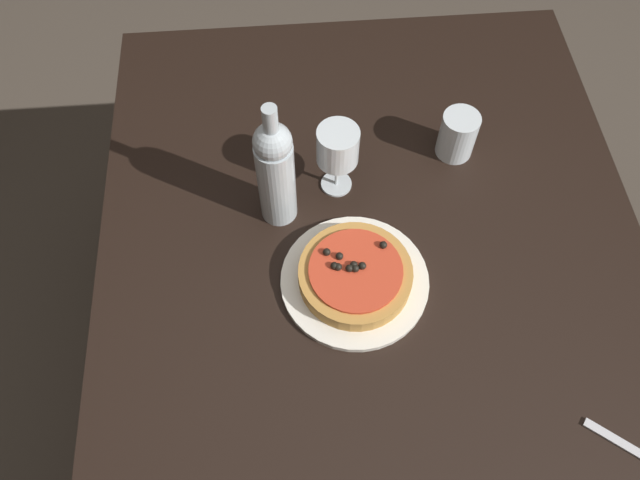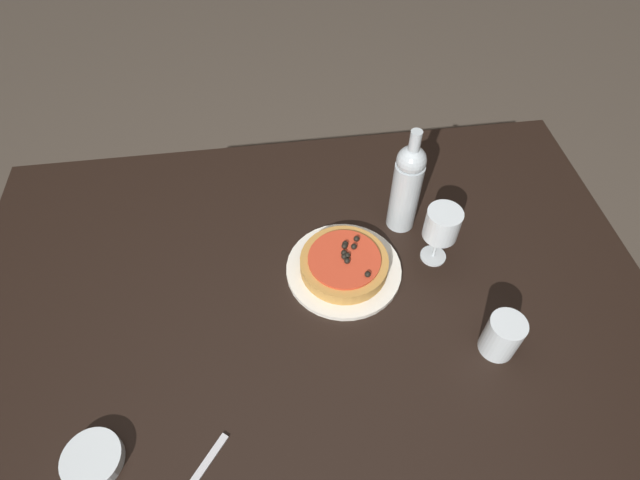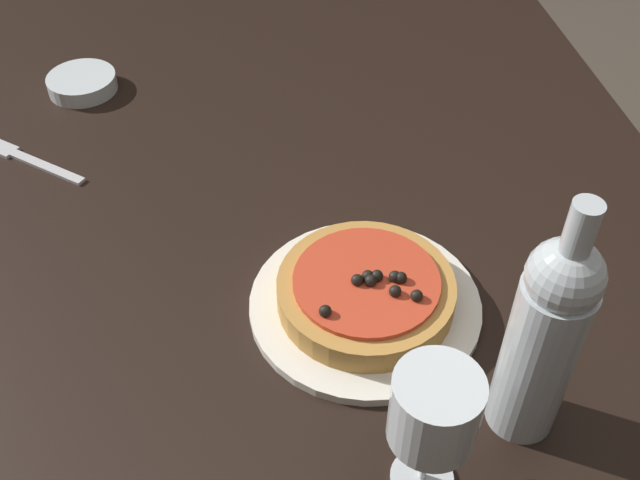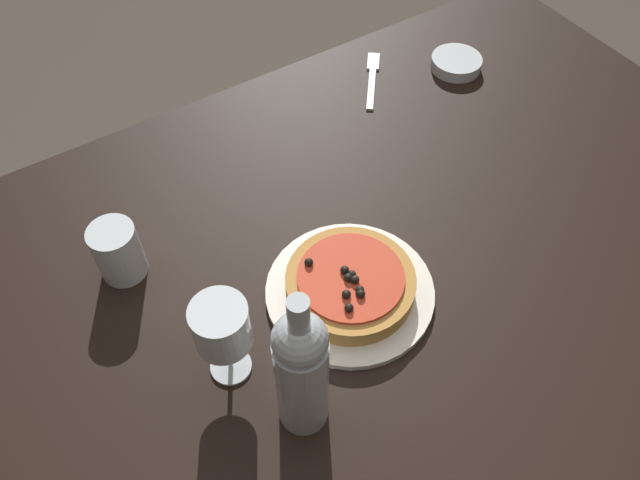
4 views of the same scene
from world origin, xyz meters
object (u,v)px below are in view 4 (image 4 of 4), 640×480
(dining_table, at_px, (373,278))
(wine_bottle, at_px, (302,371))
(water_cup, at_px, (118,252))
(side_bowl, at_px, (456,63))
(wine_glass, at_px, (221,328))
(fork, at_px, (372,77))
(dinner_plate, at_px, (350,291))
(pizza, at_px, (350,283))

(dining_table, height_order, wine_bottle, wine_bottle)
(dining_table, relative_size, wine_bottle, 5.34)
(dining_table, xyz_separation_m, wine_bottle, (-0.25, -0.17, 0.21))
(water_cup, distance_m, side_bowl, 0.82)
(wine_glass, bearing_deg, wine_bottle, -65.02)
(wine_bottle, relative_size, fork, 1.83)
(dining_table, xyz_separation_m, dinner_plate, (-0.08, -0.04, 0.08))
(pizza, relative_size, water_cup, 2.02)
(side_bowl, distance_m, fork, 0.19)
(wine_glass, relative_size, fork, 0.99)
(wine_bottle, relative_size, side_bowl, 2.69)
(dinner_plate, xyz_separation_m, fork, (0.35, 0.43, -0.00))
(fork, bearing_deg, dinner_plate, 179.10)
(water_cup, bearing_deg, side_bowl, 8.58)
(pizza, height_order, wine_glass, wine_glass)
(fork, bearing_deg, dining_table, -176.29)
(wine_bottle, bearing_deg, dinner_plate, 37.91)
(pizza, bearing_deg, water_cup, 140.34)
(pizza, bearing_deg, wine_glass, -176.77)
(dining_table, distance_m, wine_bottle, 0.37)
(wine_bottle, bearing_deg, fork, 47.32)
(dinner_plate, relative_size, fork, 1.69)
(dinner_plate, bearing_deg, pizza, -144.37)
(dining_table, bearing_deg, dinner_plate, -152.55)
(dining_table, height_order, water_cup, water_cup)
(dinner_plate, xyz_separation_m, side_bowl, (0.52, 0.36, 0.01))
(dinner_plate, height_order, wine_glass, wine_glass)
(wine_glass, distance_m, wine_bottle, 0.13)
(dining_table, bearing_deg, pizza, -152.52)
(dining_table, xyz_separation_m, wine_glass, (-0.30, -0.06, 0.19))
(pizza, bearing_deg, side_bowl, 34.59)
(pizza, xyz_separation_m, water_cup, (-0.29, 0.24, 0.02))
(wine_bottle, distance_m, water_cup, 0.39)
(dinner_plate, bearing_deg, fork, 50.88)
(dinner_plate, xyz_separation_m, pizza, (-0.00, -0.00, 0.02))
(pizza, height_order, side_bowl, pizza)
(water_cup, relative_size, fork, 0.63)
(dinner_plate, xyz_separation_m, water_cup, (-0.29, 0.24, 0.04))
(wine_bottle, height_order, water_cup, wine_bottle)
(pizza, bearing_deg, dining_table, 27.48)
(water_cup, bearing_deg, fork, 16.78)
(dining_table, distance_m, dinner_plate, 0.13)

